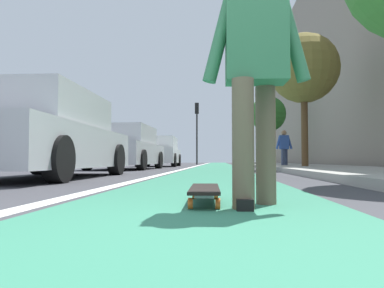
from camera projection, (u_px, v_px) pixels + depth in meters
name	position (u px, v px, depth m)	size (l,w,h in m)	color
ground_plane	(215.00, 171.00, 11.00)	(80.00, 80.00, 0.00)	#38383D
bike_lane_paint	(217.00, 165.00, 24.95)	(56.00, 1.91, 0.00)	#2D7256
lane_stripe_white	(198.00, 166.00, 21.05)	(52.00, 0.16, 0.01)	silver
sidewalk_curb	(281.00, 165.00, 18.73)	(52.00, 3.20, 0.12)	#9E9B93
building_facade	(311.00, 78.00, 22.77)	(40.00, 1.20, 10.86)	gray
skateboard	(205.00, 190.00, 2.58)	(0.85, 0.22, 0.11)	orange
skater_person	(255.00, 65.00, 2.44)	(0.47, 0.72, 1.64)	brown
parked_car_near	(46.00, 137.00, 6.33)	(4.58, 1.91, 1.48)	#B7B7BC
parked_car_mid	(126.00, 149.00, 12.61)	(4.42, 2.05, 1.48)	#B7B7BC
parked_car_far	(160.00, 152.00, 18.67)	(4.60, 2.03, 1.48)	silver
traffic_light	(197.00, 122.00, 26.92)	(0.33, 0.28, 4.54)	#2D2D2D
street_tree_mid	(304.00, 69.00, 11.94)	(2.27, 2.27, 4.45)	brown
street_tree_far	(268.00, 115.00, 20.70)	(2.01, 2.01, 3.94)	brown
pedestrian_distant	(284.00, 146.00, 14.49)	(0.42, 0.66, 1.50)	#384260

